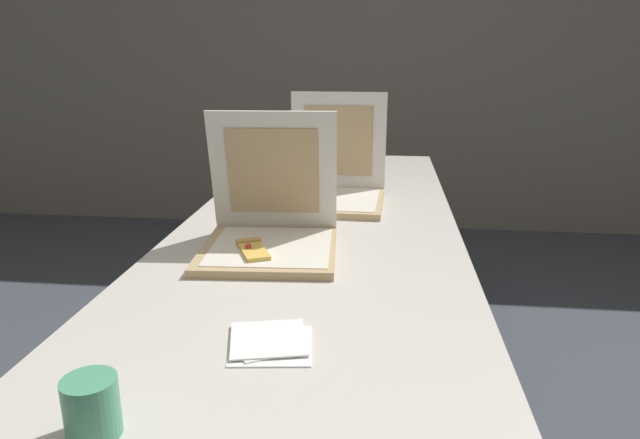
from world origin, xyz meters
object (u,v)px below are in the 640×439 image
pizza_box_front (269,232)px  pizza_box_middle (333,187)px  napkin_pile (268,342)px  cup_white_far (269,183)px  cup_printed_front (92,407)px  table (320,235)px  cup_white_mid (241,200)px

pizza_box_front → pizza_box_middle: bearing=72.8°
pizza_box_front → napkin_pile: pizza_box_front is taller
cup_white_far → cup_printed_front: 1.44m
cup_printed_front → napkin_pile: size_ratio=0.49×
table → pizza_box_middle: 0.26m
table → cup_white_mid: (-0.28, 0.10, 0.08)m
table → cup_white_mid: cup_white_mid is taller
pizza_box_middle → cup_white_far: size_ratio=5.86×
table → cup_printed_front: (-0.20, -1.07, 0.09)m
cup_white_far → pizza_box_front: bearing=-78.5°
cup_white_mid → napkin_pile: bearing=-72.9°
pizza_box_middle → table: bearing=-93.1°
pizza_box_front → cup_printed_front: (-0.10, -0.78, -0.01)m
cup_white_far → cup_printed_front: size_ratio=0.75×
pizza_box_front → cup_white_far: pizza_box_front is taller
cup_white_far → cup_printed_front: cup_printed_front is taller
pizza_box_middle → pizza_box_front: bearing=-101.6°
table → cup_white_far: bearing=122.8°
cup_white_mid → table: bearing=-20.1°
napkin_pile → pizza_box_front: bearing=101.0°
table → cup_printed_front: cup_printed_front is taller
cup_printed_front → napkin_pile: bearing=55.0°
pizza_box_middle → cup_printed_front: 1.33m
pizza_box_front → cup_white_far: bearing=97.6°
cup_white_mid → cup_white_far: (0.04, 0.27, 0.00)m
napkin_pile → cup_printed_front: bearing=-125.0°
pizza_box_front → cup_printed_front: pizza_box_front is taller
table → napkin_pile: size_ratio=13.20×
cup_white_mid → cup_printed_front: bearing=-86.0°
pizza_box_front → cup_printed_front: bearing=-101.0°
napkin_pile → cup_white_far: bearing=101.3°
pizza_box_front → cup_white_mid: 0.43m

